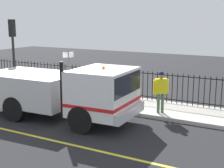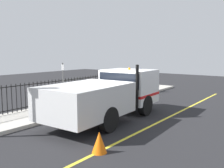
{
  "view_description": "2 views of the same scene",
  "coord_description": "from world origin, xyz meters",
  "px_view_note": "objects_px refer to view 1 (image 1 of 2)",
  "views": [
    {
      "loc": [
        -9.95,
        -7.48,
        3.9
      ],
      "look_at": [
        0.66,
        -1.56,
        1.41
      ],
      "focal_mm": 52.2,
      "sensor_mm": 36.0,
      "label": 1
    },
    {
      "loc": [
        -6.77,
        8.63,
        2.93
      ],
      "look_at": [
        0.58,
        -1.13,
        1.38
      ],
      "focal_mm": 39.63,
      "sensor_mm": 36.0,
      "label": 2
    }
  ],
  "objects_px": {
    "work_truck": "(67,89)",
    "utility_cabinet": "(94,87)",
    "worker_standing": "(161,88)",
    "traffic_light_near": "(13,41)",
    "street_sign": "(69,70)"
  },
  "relations": [
    {
      "from": "work_truck",
      "to": "traffic_light_near",
      "type": "height_order",
      "value": "traffic_light_near"
    },
    {
      "from": "work_truck",
      "to": "utility_cabinet",
      "type": "xyz_separation_m",
      "value": [
        3.21,
        0.78,
        -0.58
      ]
    },
    {
      "from": "work_truck",
      "to": "traffic_light_near",
      "type": "relative_size",
      "value": 1.73
    },
    {
      "from": "traffic_light_near",
      "to": "work_truck",
      "type": "bearing_deg",
      "value": 60.41
    },
    {
      "from": "traffic_light_near",
      "to": "utility_cabinet",
      "type": "height_order",
      "value": "traffic_light_near"
    },
    {
      "from": "traffic_light_near",
      "to": "worker_standing",
      "type": "bearing_deg",
      "value": 84.0
    },
    {
      "from": "work_truck",
      "to": "street_sign",
      "type": "bearing_deg",
      "value": -148.04
    },
    {
      "from": "worker_standing",
      "to": "street_sign",
      "type": "height_order",
      "value": "street_sign"
    },
    {
      "from": "traffic_light_near",
      "to": "street_sign",
      "type": "relative_size",
      "value": 1.57
    },
    {
      "from": "utility_cabinet",
      "to": "traffic_light_near",
      "type": "bearing_deg",
      "value": 106.21
    },
    {
      "from": "traffic_light_near",
      "to": "utility_cabinet",
      "type": "relative_size",
      "value": 3.93
    },
    {
      "from": "worker_standing",
      "to": "utility_cabinet",
      "type": "height_order",
      "value": "worker_standing"
    },
    {
      "from": "worker_standing",
      "to": "traffic_light_near",
      "type": "height_order",
      "value": "traffic_light_near"
    },
    {
      "from": "work_truck",
      "to": "utility_cabinet",
      "type": "height_order",
      "value": "work_truck"
    },
    {
      "from": "utility_cabinet",
      "to": "street_sign",
      "type": "bearing_deg",
      "value": 162.94
    }
  ]
}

